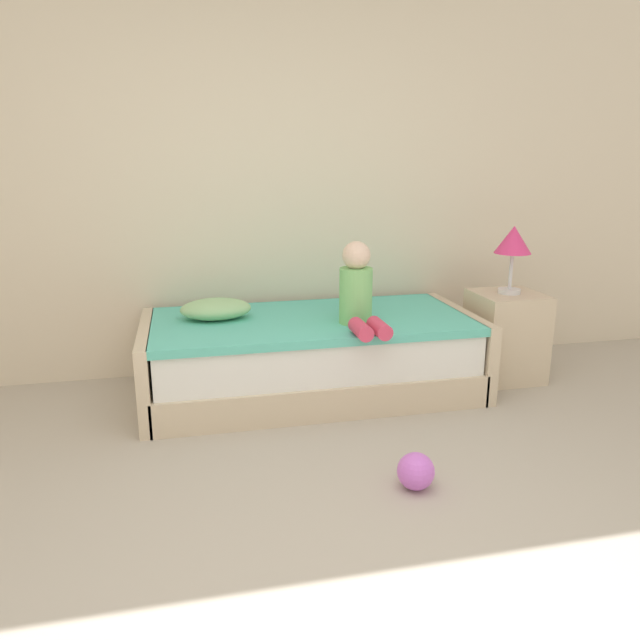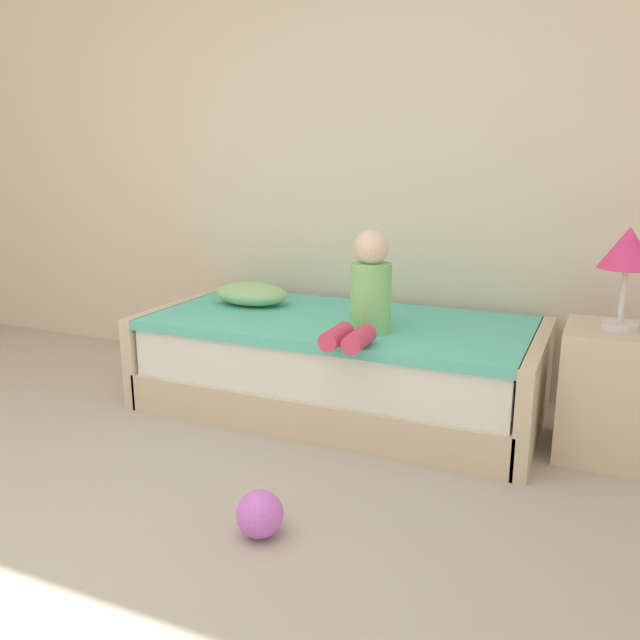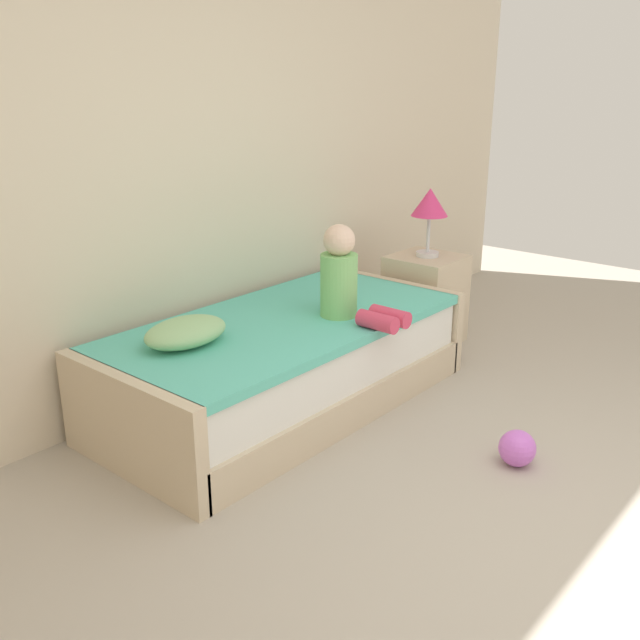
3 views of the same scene
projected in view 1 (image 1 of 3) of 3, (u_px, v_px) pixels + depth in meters
The scene contains 8 objects.
ground_plane at pixel (341, 621), 1.98m from camera, with size 9.20×9.20×0.00m, color #B2A899.
wall_rear at pixel (245, 162), 4.05m from camera, with size 7.20×0.10×2.90m, color beige.
bed at pixel (311, 356), 3.87m from camera, with size 2.11×1.00×0.50m.
nightstand at pixel (505, 336), 4.11m from camera, with size 0.44×0.44×0.60m, color beige.
table_lamp at pixel (513, 243), 3.94m from camera, with size 0.24×0.24×0.45m.
child_figure at pixel (358, 292), 3.59m from camera, with size 0.20×0.51×0.50m.
pillow at pixel (216, 309), 3.76m from camera, with size 0.44×0.30×0.13m, color #99CC8C.
toy_ball at pixel (416, 471), 2.76m from camera, with size 0.17×0.17×0.17m, color #CC66D8.
Camera 1 is at (-0.44, -1.60, 1.48)m, focal length 33.74 mm.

